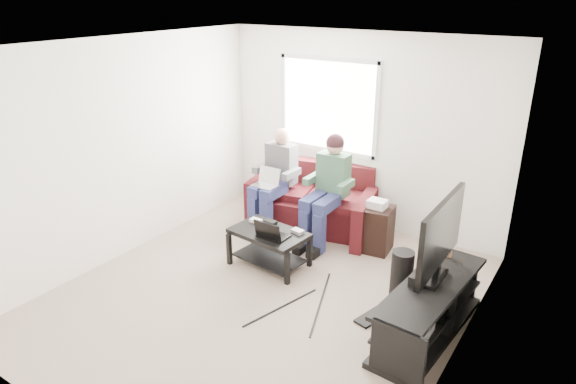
{
  "coord_description": "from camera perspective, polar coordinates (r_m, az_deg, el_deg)",
  "views": [
    {
      "loc": [
        2.82,
        -3.81,
        3.08
      ],
      "look_at": [
        -0.07,
        0.6,
        0.98
      ],
      "focal_mm": 32.0,
      "sensor_mm": 36.0,
      "label": 1
    }
  ],
  "objects": [
    {
      "name": "console_white",
      "position": [
        4.78,
        13.85,
        -14.4
      ],
      "size": [
        0.3,
        0.22,
        0.06
      ],
      "primitive_type": "cube",
      "color": "silver",
      "rests_on": "tv_stand"
    },
    {
      "name": "person_left",
      "position": [
        6.89,
        -1.46,
        1.86
      ],
      "size": [
        0.4,
        0.71,
        1.35
      ],
      "color": "navy",
      "rests_on": "sofa"
    },
    {
      "name": "wall_left",
      "position": [
        6.4,
        -17.7,
        4.54
      ],
      "size": [
        0.0,
        4.5,
        4.5
      ],
      "primitive_type": "plane",
      "rotation": [
        1.57,
        0.0,
        1.57
      ],
      "color": "white",
      "rests_on": "floor"
    },
    {
      "name": "window",
      "position": [
        7.05,
        4.45,
        9.55
      ],
      "size": [
        1.48,
        0.04,
        1.28
      ],
      "color": "white",
      "rests_on": "wall_back"
    },
    {
      "name": "sofa",
      "position": [
        7.09,
        2.68,
        -1.26
      ],
      "size": [
        1.97,
        1.14,
        0.84
      ],
      "color": "#451118",
      "rests_on": "floor"
    },
    {
      "name": "wall_back",
      "position": [
        6.92,
        8.09,
        6.61
      ],
      "size": [
        4.5,
        0.0,
        4.5
      ],
      "primitive_type": "plane",
      "rotation": [
        1.57,
        0.0,
        0.0
      ],
      "color": "white",
      "rests_on": "floor"
    },
    {
      "name": "controller_c",
      "position": [
        5.95,
        1.08,
        -4.39
      ],
      "size": [
        0.15,
        0.11,
        0.04
      ],
      "primitive_type": "cube",
      "rotation": [
        0.0,
        0.0,
        -0.16
      ],
      "color": "gray",
      "rests_on": "coffee_table"
    },
    {
      "name": "ceiling",
      "position": [
        4.77,
        -3.35,
        15.91
      ],
      "size": [
        4.5,
        4.5,
        0.0
      ],
      "primitive_type": "plane",
      "rotation": [
        3.14,
        0.0,
        0.0
      ],
      "color": "white",
      "rests_on": "wall_back"
    },
    {
      "name": "console_black",
      "position": [
        5.05,
        15.27,
        -12.28
      ],
      "size": [
        0.38,
        0.3,
        0.07
      ],
      "primitive_type": "cube",
      "color": "black",
      "rests_on": "tv_stand"
    },
    {
      "name": "floor",
      "position": [
        5.66,
        -2.77,
        -11.3
      ],
      "size": [
        4.5,
        4.5,
        0.0
      ],
      "primitive_type": "plane",
      "color": "tan",
      "rests_on": "ground"
    },
    {
      "name": "soundbar",
      "position": [
        5.07,
        14.83,
        -8.58
      ],
      "size": [
        0.12,
        0.5,
        0.1
      ],
      "primitive_type": "cube",
      "color": "black",
      "rests_on": "tv_stand"
    },
    {
      "name": "subwoofer",
      "position": [
        5.61,
        12.51,
        -8.94
      ],
      "size": [
        0.23,
        0.23,
        0.53
      ],
      "primitive_type": "cylinder",
      "color": "black",
      "rests_on": "floor"
    },
    {
      "name": "controller_b",
      "position": [
        6.17,
        -1.92,
        -3.39
      ],
      "size": [
        0.15,
        0.1,
        0.04
      ],
      "primitive_type": "cube",
      "rotation": [
        0.0,
        0.0,
        -0.1
      ],
      "color": "black",
      "rests_on": "coffee_table"
    },
    {
      "name": "tv",
      "position": [
        4.85,
        16.6,
        -4.72
      ],
      "size": [
        0.12,
        1.1,
        0.81
      ],
      "color": "black",
      "rests_on": "tv_stand"
    },
    {
      "name": "keyboard_floor",
      "position": [
        5.39,
        9.66,
        -13.3
      ],
      "size": [
        0.28,
        0.51,
        0.03
      ],
      "primitive_type": "cube",
      "rotation": [
        0.0,
        0.0,
        -0.26
      ],
      "color": "black",
      "rests_on": "floor"
    },
    {
      "name": "tv_stand",
      "position": [
        5.14,
        15.36,
        -12.74
      ],
      "size": [
        0.61,
        1.64,
        0.54
      ],
      "color": "black",
      "rests_on": "floor"
    },
    {
      "name": "person_right",
      "position": [
        6.49,
        4.46,
        1.08
      ],
      "size": [
        0.4,
        0.71,
        1.39
      ],
      "color": "navy",
      "rests_on": "sofa"
    },
    {
      "name": "console_grey",
      "position": [
        5.34,
        16.51,
        -10.38
      ],
      "size": [
        0.34,
        0.26,
        0.08
      ],
      "primitive_type": "cube",
      "color": "gray",
      "rests_on": "tv_stand"
    },
    {
      "name": "laptop_black",
      "position": [
        5.82,
        -1.63,
        -3.91
      ],
      "size": [
        0.38,
        0.3,
        0.24
      ],
      "primitive_type": null,
      "rotation": [
        0.0,
        0.0,
        -0.18
      ],
      "color": "black",
      "rests_on": "coffee_table"
    },
    {
      "name": "laptop_silver",
      "position": [
        6.73,
        -2.5,
        1.16
      ],
      "size": [
        0.37,
        0.31,
        0.24
      ],
      "primitive_type": null,
      "rotation": [
        0.0,
        0.0,
        0.33
      ],
      "color": "silver",
      "rests_on": "person_left"
    },
    {
      "name": "coffee_table",
      "position": [
        6.05,
        -2.11,
        -5.39
      ],
      "size": [
        0.94,
        0.63,
        0.44
      ],
      "color": "black",
      "rests_on": "floor"
    },
    {
      "name": "wall_right",
      "position": [
        4.29,
        19.16,
        -4.11
      ],
      "size": [
        0.0,
        4.5,
        4.5
      ],
      "primitive_type": "plane",
      "rotation": [
        1.57,
        0.0,
        -1.57
      ],
      "color": "white",
      "rests_on": "floor"
    },
    {
      "name": "end_table",
      "position": [
        6.49,
        9.72,
        -3.93
      ],
      "size": [
        0.39,
        0.39,
        0.68
      ],
      "color": "black",
      "rests_on": "floor"
    },
    {
      "name": "wall_front",
      "position": [
        3.69,
        -24.41,
        -9.33
      ],
      "size": [
        4.5,
        0.0,
        4.5
      ],
      "primitive_type": "plane",
      "rotation": [
        -1.57,
        0.0,
        0.0
      ],
      "color": "white",
      "rests_on": "floor"
    },
    {
      "name": "drink_cup",
      "position": [
        5.5,
        17.38,
        -6.23
      ],
      "size": [
        0.08,
        0.08,
        0.12
      ],
      "primitive_type": "cylinder",
      "color": "#B6774E",
      "rests_on": "tv_stand"
    },
    {
      "name": "controller_a",
      "position": [
        6.22,
        -3.6,
        -3.19
      ],
      "size": [
        0.14,
        0.09,
        0.04
      ],
      "primitive_type": "cube",
      "rotation": [
        0.0,
        0.0,
        -0.02
      ],
      "color": "silver",
      "rests_on": "coffee_table"
    }
  ]
}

